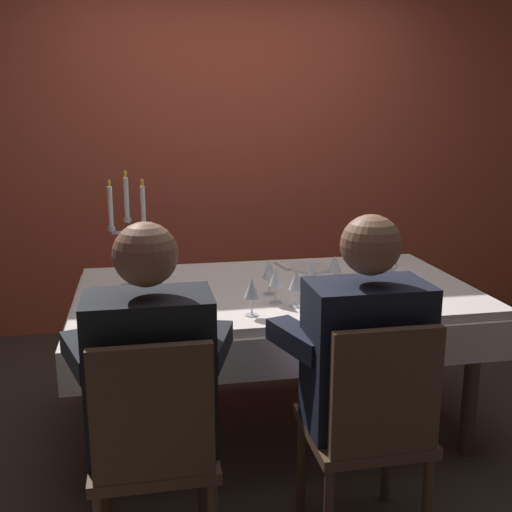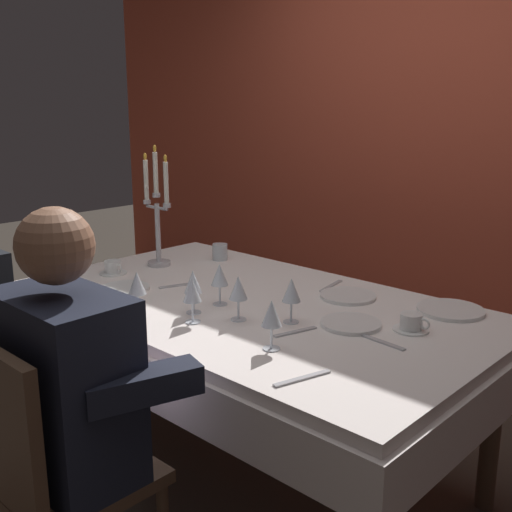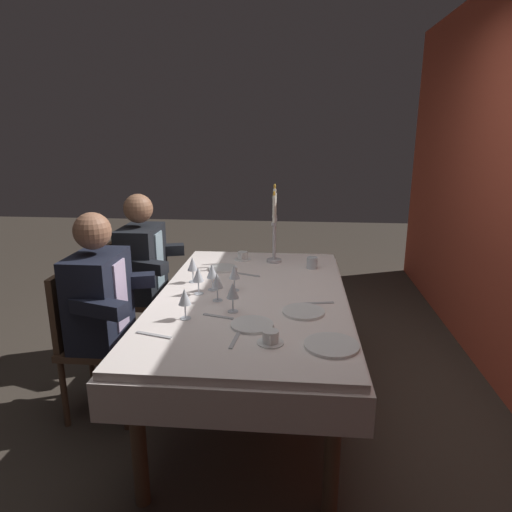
% 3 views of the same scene
% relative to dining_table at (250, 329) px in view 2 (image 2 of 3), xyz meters
% --- Properties ---
extents(ground_plane, '(12.00, 12.00, 0.00)m').
position_rel_dining_table_xyz_m(ground_plane, '(0.00, 0.00, -0.62)').
color(ground_plane, '#3D352D').
extents(back_wall, '(6.00, 0.12, 2.70)m').
position_rel_dining_table_xyz_m(back_wall, '(0.00, 1.66, 0.73)').
color(back_wall, '#D05138').
rests_on(back_wall, ground_plane).
extents(dining_table, '(1.94, 1.14, 0.74)m').
position_rel_dining_table_xyz_m(dining_table, '(0.00, 0.00, 0.00)').
color(dining_table, white).
rests_on(dining_table, ground_plane).
extents(candelabra, '(0.19, 0.11, 0.57)m').
position_rel_dining_table_xyz_m(candelabra, '(-0.70, 0.10, 0.35)').
color(candelabra, silver).
rests_on(candelabra, dining_table).
extents(dinner_plate_0, '(0.21, 0.21, 0.01)m').
position_rel_dining_table_xyz_m(dinner_plate_0, '(0.45, 0.05, 0.13)').
color(dinner_plate_0, white).
rests_on(dinner_plate_0, dining_table).
extents(dinner_plate_1, '(0.20, 0.20, 0.01)m').
position_rel_dining_table_xyz_m(dinner_plate_1, '(-0.48, -0.25, 0.13)').
color(dinner_plate_1, white).
rests_on(dinner_plate_1, dining_table).
extents(dinner_plate_2, '(0.22, 0.22, 0.01)m').
position_rel_dining_table_xyz_m(dinner_plate_2, '(0.26, 0.30, 0.13)').
color(dinner_plate_2, white).
rests_on(dinner_plate_2, dining_table).
extents(dinner_plate_3, '(0.25, 0.25, 0.01)m').
position_rel_dining_table_xyz_m(dinner_plate_3, '(0.64, 0.42, 0.13)').
color(dinner_plate_3, white).
rests_on(dinner_plate_3, dining_table).
extents(wine_glass_0, '(0.07, 0.07, 0.16)m').
position_rel_dining_table_xyz_m(wine_glass_0, '(0.39, -0.30, 0.23)').
color(wine_glass_0, silver).
rests_on(wine_glass_0, dining_table).
extents(wine_glass_1, '(0.07, 0.07, 0.16)m').
position_rel_dining_table_xyz_m(wine_glass_1, '(-0.19, -0.40, 0.24)').
color(wine_glass_1, silver).
rests_on(wine_glass_1, dining_table).
extents(wine_glass_2, '(0.07, 0.07, 0.16)m').
position_rel_dining_table_xyz_m(wine_glass_2, '(-0.05, -0.24, 0.23)').
color(wine_glass_2, silver).
rests_on(wine_glass_2, dining_table).
extents(wine_glass_3, '(0.07, 0.07, 0.16)m').
position_rel_dining_table_xyz_m(wine_glass_3, '(0.27, -0.07, 0.24)').
color(wine_glass_3, silver).
rests_on(wine_glass_3, dining_table).
extents(wine_glass_4, '(0.07, 0.07, 0.16)m').
position_rel_dining_table_xyz_m(wine_glass_4, '(0.02, -0.31, 0.24)').
color(wine_glass_4, silver).
rests_on(wine_glass_4, dining_table).
extents(wine_glass_5, '(0.07, 0.07, 0.16)m').
position_rel_dining_table_xyz_m(wine_glass_5, '(0.12, -0.18, 0.23)').
color(wine_glass_5, silver).
rests_on(wine_glass_5, dining_table).
extents(wine_glass_6, '(0.07, 0.07, 0.16)m').
position_rel_dining_table_xyz_m(wine_glass_6, '(-0.06, -0.11, 0.23)').
color(wine_glass_6, silver).
rests_on(wine_glass_6, dining_table).
extents(water_tumbler_0, '(0.07, 0.07, 0.08)m').
position_rel_dining_table_xyz_m(water_tumbler_0, '(-0.56, 0.37, 0.16)').
color(water_tumbler_0, silver).
rests_on(water_tumbler_0, dining_table).
extents(coffee_cup_0, '(0.13, 0.12, 0.06)m').
position_rel_dining_table_xyz_m(coffee_cup_0, '(0.63, 0.15, 0.15)').
color(coffee_cup_0, white).
rests_on(coffee_cup_0, dining_table).
extents(coffee_cup_1, '(0.13, 0.12, 0.06)m').
position_rel_dining_table_xyz_m(coffee_cup_1, '(-0.73, -0.14, 0.15)').
color(coffee_cup_1, white).
rests_on(coffee_cup_1, dining_table).
extents(fork_0, '(0.08, 0.17, 0.01)m').
position_rel_dining_table_xyz_m(fork_0, '(-0.36, -0.06, 0.12)').
color(fork_0, '#B7B7BC').
rests_on(fork_0, dining_table).
extents(knife_1, '(0.05, 0.19, 0.01)m').
position_rel_dining_table_xyz_m(knife_1, '(0.12, 0.38, 0.12)').
color(knife_1, '#B7B7BC').
rests_on(knife_1, dining_table).
extents(fork_2, '(0.17, 0.04, 0.01)m').
position_rel_dining_table_xyz_m(fork_2, '(0.62, -0.02, 0.12)').
color(fork_2, '#B7B7BC').
rests_on(fork_2, dining_table).
extents(fork_3, '(0.06, 0.17, 0.01)m').
position_rel_dining_table_xyz_m(fork_3, '(0.35, -0.14, 0.12)').
color(fork_3, '#B7B7BC').
rests_on(fork_3, dining_table).
extents(knife_4, '(0.07, 0.19, 0.01)m').
position_rel_dining_table_xyz_m(knife_4, '(0.60, -0.41, 0.12)').
color(knife_4, '#B7B7BC').
rests_on(knife_4, dining_table).
extents(seated_diner_1, '(0.63, 0.48, 1.24)m').
position_rel_dining_table_xyz_m(seated_diner_1, '(0.13, -0.89, 0.11)').
color(seated_diner_1, brown).
rests_on(seated_diner_1, ground_plane).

